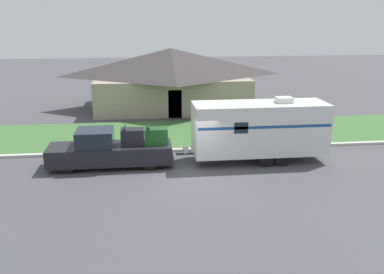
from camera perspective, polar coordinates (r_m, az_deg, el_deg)
name	(u,v)px	position (r m, az deg, el deg)	size (l,w,h in m)	color
ground_plane	(194,174)	(20.65, 0.21, -5.02)	(120.00, 120.00, 0.00)	#47474C
curb_strip	(185,150)	(24.14, -0.89, -1.70)	(80.00, 0.30, 0.14)	beige
lawn_strip	(179,134)	(27.64, -1.69, 0.46)	(80.00, 7.00, 0.03)	#3D6B33
house_across_street	(171,77)	(35.37, -2.83, 7.99)	(12.99, 8.58, 4.84)	gray
pickup_truck	(111,149)	(21.85, -10.72, -1.64)	(6.24, 1.92, 2.04)	black
travel_trailer	(260,128)	(22.39, 8.99, 1.17)	(7.79, 2.25, 3.35)	black
mailbox	(323,126)	(26.53, 17.11, 1.45)	(0.48, 0.20, 1.40)	brown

